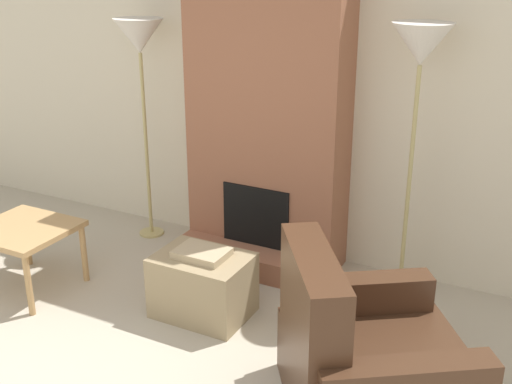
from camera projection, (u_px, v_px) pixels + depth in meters
The scene contains 7 objects.
wall_back at pixel (280, 93), 4.95m from camera, with size 7.59×0.06×2.60m, color beige.
fireplace at pixel (267, 106), 4.78m from camera, with size 1.23×0.64×2.60m.
ottoman at pixel (203, 284), 4.32m from camera, with size 0.62×0.46×0.48m.
armchair at pixel (363, 368), 3.36m from camera, with size 1.30×1.31×0.96m.
side_table at pixel (24, 235), 4.59m from camera, with size 0.66×0.62×0.49m.
floor_lamp_left at pixel (140, 43), 5.05m from camera, with size 0.40×0.40×1.84m.
floor_lamp_right at pixel (421, 54), 4.07m from camera, with size 0.40×0.40×1.91m.
Camera 1 is at (2.09, -1.53, 2.35)m, focal length 45.00 mm.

